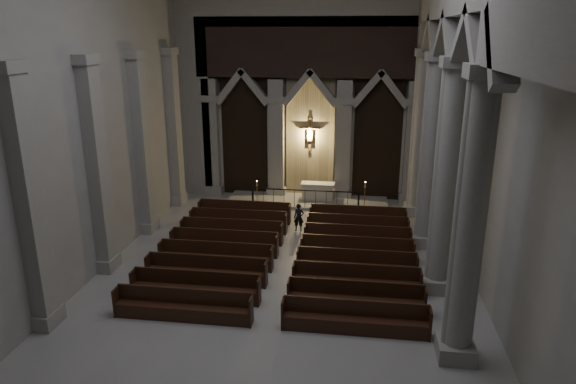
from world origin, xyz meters
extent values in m
plane|color=#9E9C96|center=(0.00, 0.00, 0.00)|extent=(24.00, 24.00, 0.00)
cube|color=#9A9790|center=(0.00, 12.00, 6.00)|extent=(14.00, 0.10, 12.00)
cube|color=#9A9790|center=(0.00, -12.00, 6.00)|extent=(14.00, 0.10, 12.00)
cube|color=#9A9790|center=(-7.00, 0.00, 6.00)|extent=(0.10, 24.00, 12.00)
cube|color=#9A9790|center=(7.00, 0.00, 6.00)|extent=(0.10, 24.00, 12.00)
cube|color=#9B9890|center=(-5.40, 11.50, 3.20)|extent=(0.80, 0.50, 6.40)
cube|color=#9B9890|center=(-5.40, 11.50, 0.25)|extent=(1.05, 0.70, 0.50)
cube|color=#9B9890|center=(-5.40, 11.50, 5.35)|extent=(1.00, 0.65, 0.35)
cube|color=#9B9890|center=(-1.80, 11.50, 3.20)|extent=(0.80, 0.50, 6.40)
cube|color=#9B9890|center=(-1.80, 11.50, 0.25)|extent=(1.05, 0.70, 0.50)
cube|color=#9B9890|center=(-1.80, 11.50, 5.35)|extent=(1.00, 0.65, 0.35)
cube|color=#9B9890|center=(1.80, 11.50, 3.20)|extent=(0.80, 0.50, 6.40)
cube|color=#9B9890|center=(1.80, 11.50, 0.25)|extent=(1.05, 0.70, 0.50)
cube|color=#9B9890|center=(1.80, 11.50, 5.35)|extent=(1.00, 0.65, 0.35)
cube|color=#9B9890|center=(5.40, 11.50, 3.20)|extent=(0.80, 0.50, 6.40)
cube|color=#9B9890|center=(5.40, 11.50, 0.25)|extent=(1.05, 0.70, 0.50)
cube|color=#9B9890|center=(5.40, 11.50, 5.35)|extent=(1.00, 0.65, 0.35)
cube|color=black|center=(-3.60, 11.85, 3.50)|extent=(2.60, 0.15, 7.00)
cube|color=tan|center=(0.00, 11.85, 3.50)|extent=(2.60, 0.15, 7.00)
cube|color=black|center=(3.60, 11.85, 3.50)|extent=(2.60, 0.15, 7.00)
cube|color=black|center=(0.00, 11.50, 8.00)|extent=(12.00, 0.50, 3.00)
cube|color=#9B9890|center=(-6.20, 11.50, 4.50)|extent=(1.60, 0.50, 9.00)
cube|color=#9B9890|center=(6.20, 11.50, 4.50)|extent=(1.60, 0.50, 9.00)
plane|color=#FFD072|center=(0.00, 11.82, 3.50)|extent=(1.50, 0.00, 1.50)
cube|color=brown|center=(0.00, 11.73, 3.50)|extent=(0.13, 0.08, 1.80)
cube|color=brown|center=(0.00, 11.73, 3.85)|extent=(1.10, 0.08, 0.13)
cube|color=#A17F5E|center=(0.00, 11.67, 3.45)|extent=(0.26, 0.10, 0.60)
sphere|color=#A17F5E|center=(0.00, 11.67, 3.85)|extent=(0.17, 0.17, 0.17)
cylinder|color=#A17F5E|center=(-0.26, 11.67, 3.82)|extent=(0.45, 0.08, 0.08)
cylinder|color=#A17F5E|center=(0.26, 11.67, 3.82)|extent=(0.45, 0.08, 0.08)
cube|color=#9B9890|center=(5.50, 9.50, 0.25)|extent=(1.00, 1.00, 0.50)
cylinder|color=#9B9890|center=(5.50, 9.50, 4.00)|extent=(0.70, 0.70, 7.50)
cube|color=#9B9890|center=(5.50, 9.50, 7.85)|extent=(0.95, 0.95, 0.35)
cube|color=#9B9890|center=(5.50, 5.50, 0.25)|extent=(1.00, 1.00, 0.50)
cylinder|color=#9B9890|center=(5.50, 5.50, 4.00)|extent=(0.70, 0.70, 7.50)
cube|color=#9B9890|center=(5.50, 5.50, 7.85)|extent=(0.95, 0.95, 0.35)
cube|color=#9B9890|center=(5.50, 1.50, 0.25)|extent=(1.00, 1.00, 0.50)
cylinder|color=#9B9890|center=(5.50, 1.50, 4.00)|extent=(0.70, 0.70, 7.50)
cube|color=#9B9890|center=(5.50, 1.50, 7.85)|extent=(0.95, 0.95, 0.35)
cube|color=#9B9890|center=(5.50, -2.50, 0.25)|extent=(1.00, 1.00, 0.50)
cylinder|color=#9B9890|center=(5.50, -2.50, 4.00)|extent=(0.70, 0.70, 7.50)
cube|color=#9B9890|center=(5.50, -2.50, 7.85)|extent=(0.95, 0.95, 0.35)
cube|color=#9B9890|center=(5.50, 11.40, 4.60)|extent=(0.55, 1.20, 9.20)
cube|color=#9B9890|center=(-6.75, 9.50, 0.25)|extent=(0.60, 1.00, 0.50)
cube|color=#9B9890|center=(-6.75, 9.50, 4.00)|extent=(0.50, 0.80, 7.50)
cube|color=#9B9890|center=(-6.75, 9.50, 7.85)|extent=(0.60, 1.00, 0.35)
cube|color=#9B9890|center=(-6.75, 5.50, 0.25)|extent=(0.60, 1.00, 0.50)
cube|color=#9B9890|center=(-6.75, 5.50, 4.00)|extent=(0.50, 0.80, 7.50)
cube|color=#9B9890|center=(-6.75, 5.50, 7.85)|extent=(0.60, 1.00, 0.35)
cube|color=#9B9890|center=(-6.75, 1.50, 0.25)|extent=(0.60, 1.00, 0.50)
cube|color=#9B9890|center=(-6.75, 1.50, 4.00)|extent=(0.50, 0.80, 7.50)
cube|color=#9B9890|center=(-6.75, 1.50, 7.85)|extent=(0.60, 1.00, 0.35)
cube|color=#9B9890|center=(-6.75, -2.50, 0.25)|extent=(0.60, 1.00, 0.50)
cube|color=#9B9890|center=(-6.75, -2.50, 4.00)|extent=(0.50, 0.80, 7.50)
cube|color=#9B9890|center=(-6.75, -2.50, 7.85)|extent=(0.60, 1.00, 0.35)
cube|color=#9B9890|center=(0.00, 10.60, 0.07)|extent=(8.50, 2.60, 0.15)
cube|color=#BBB4A4|center=(0.55, 10.80, 0.58)|extent=(1.64, 0.64, 0.86)
cube|color=white|center=(0.55, 10.80, 1.03)|extent=(1.77, 0.71, 0.04)
cube|color=black|center=(0.00, 9.45, 1.04)|extent=(5.45, 0.05, 0.05)
cube|color=black|center=(-2.72, 9.45, 0.54)|extent=(0.09, 0.09, 1.09)
cube|color=black|center=(2.72, 9.45, 0.54)|extent=(0.09, 0.09, 1.09)
cylinder|color=black|center=(-2.18, 9.45, 0.51)|extent=(0.02, 0.02, 1.00)
cylinder|color=black|center=(-1.63, 9.45, 0.51)|extent=(0.02, 0.02, 1.00)
cylinder|color=black|center=(-1.09, 9.45, 0.51)|extent=(0.02, 0.02, 1.00)
cylinder|color=black|center=(-0.54, 9.45, 0.51)|extent=(0.02, 0.02, 1.00)
cylinder|color=black|center=(0.00, 9.45, 0.51)|extent=(0.02, 0.02, 1.00)
cylinder|color=black|center=(0.54, 9.45, 0.51)|extent=(0.02, 0.02, 1.00)
cylinder|color=black|center=(1.09, 9.45, 0.51)|extent=(0.02, 0.02, 1.00)
cylinder|color=black|center=(1.63, 9.45, 0.51)|extent=(0.02, 0.02, 1.00)
cylinder|color=black|center=(2.18, 9.45, 0.51)|extent=(0.02, 0.02, 1.00)
cylinder|color=#B47B37|center=(-2.41, 9.02, 0.03)|extent=(0.27, 0.27, 0.06)
cylinder|color=#B47B37|center=(-2.41, 9.02, 0.67)|extent=(0.04, 0.04, 1.28)
cylinder|color=#B47B37|center=(-2.41, 9.02, 1.31)|extent=(0.13, 0.13, 0.02)
cylinder|color=beige|center=(-2.41, 9.02, 1.43)|extent=(0.05, 0.05, 0.22)
sphere|color=#FFB959|center=(-2.41, 9.02, 1.56)|extent=(0.05, 0.05, 0.05)
cylinder|color=#B47B37|center=(3.02, 9.41, 0.03)|extent=(0.28, 0.28, 0.06)
cylinder|color=#B47B37|center=(3.02, 9.41, 0.69)|extent=(0.04, 0.04, 1.32)
cylinder|color=#B47B37|center=(3.02, 9.41, 1.35)|extent=(0.14, 0.14, 0.02)
cylinder|color=beige|center=(3.02, 9.41, 1.47)|extent=(0.06, 0.06, 0.23)
sphere|color=#FFB959|center=(3.02, 9.41, 1.61)|extent=(0.05, 0.05, 0.05)
cube|color=black|center=(-2.70, 7.31, 0.24)|extent=(4.40, 0.42, 0.47)
cube|color=black|center=(-2.70, 7.51, 0.73)|extent=(4.40, 0.07, 0.52)
cube|color=black|center=(-4.90, 7.31, 0.47)|extent=(0.06, 0.47, 0.94)
cube|color=black|center=(-0.50, 7.31, 0.47)|extent=(0.06, 0.47, 0.94)
cube|color=black|center=(2.70, 7.31, 0.24)|extent=(4.40, 0.42, 0.47)
cube|color=black|center=(2.70, 7.51, 0.73)|extent=(4.40, 0.07, 0.52)
cube|color=black|center=(0.50, 7.31, 0.47)|extent=(0.06, 0.47, 0.94)
cube|color=black|center=(4.90, 7.31, 0.47)|extent=(0.06, 0.47, 0.94)
cube|color=black|center=(-2.70, 6.04, 0.24)|extent=(4.40, 0.42, 0.47)
cube|color=black|center=(-2.70, 6.24, 0.73)|extent=(4.40, 0.07, 0.52)
cube|color=black|center=(-4.90, 6.04, 0.47)|extent=(0.06, 0.47, 0.94)
cube|color=black|center=(-0.50, 6.04, 0.47)|extent=(0.06, 0.47, 0.94)
cube|color=black|center=(2.70, 6.04, 0.24)|extent=(4.40, 0.42, 0.47)
cube|color=black|center=(2.70, 6.24, 0.73)|extent=(4.40, 0.07, 0.52)
cube|color=black|center=(0.50, 6.04, 0.47)|extent=(0.06, 0.47, 0.94)
cube|color=black|center=(4.90, 6.04, 0.47)|extent=(0.06, 0.47, 0.94)
cube|color=black|center=(-2.70, 4.76, 0.24)|extent=(4.40, 0.42, 0.47)
cube|color=black|center=(-2.70, 4.96, 0.73)|extent=(4.40, 0.07, 0.52)
cube|color=black|center=(-4.90, 4.76, 0.47)|extent=(0.06, 0.47, 0.94)
cube|color=black|center=(-0.50, 4.76, 0.47)|extent=(0.06, 0.47, 0.94)
cube|color=black|center=(2.70, 4.76, 0.24)|extent=(4.40, 0.42, 0.47)
cube|color=black|center=(2.70, 4.96, 0.73)|extent=(4.40, 0.07, 0.52)
cube|color=black|center=(0.50, 4.76, 0.47)|extent=(0.06, 0.47, 0.94)
cube|color=black|center=(4.90, 4.76, 0.47)|extent=(0.06, 0.47, 0.94)
cube|color=black|center=(-2.70, 3.49, 0.24)|extent=(4.40, 0.42, 0.47)
cube|color=black|center=(-2.70, 3.69, 0.73)|extent=(4.40, 0.07, 0.52)
cube|color=black|center=(-4.90, 3.49, 0.47)|extent=(0.06, 0.47, 0.94)
cube|color=black|center=(-0.50, 3.49, 0.47)|extent=(0.06, 0.47, 0.94)
cube|color=black|center=(2.70, 3.49, 0.24)|extent=(4.40, 0.42, 0.47)
cube|color=black|center=(2.70, 3.69, 0.73)|extent=(4.40, 0.07, 0.52)
cube|color=black|center=(0.50, 3.49, 0.47)|extent=(0.06, 0.47, 0.94)
cube|color=black|center=(4.90, 3.49, 0.47)|extent=(0.06, 0.47, 0.94)
cube|color=black|center=(-2.70, 2.21, 0.24)|extent=(4.40, 0.42, 0.47)
cube|color=black|center=(-2.70, 2.41, 0.73)|extent=(4.40, 0.07, 0.52)
cube|color=black|center=(-4.90, 2.21, 0.47)|extent=(0.06, 0.47, 0.94)
cube|color=black|center=(-0.50, 2.21, 0.47)|extent=(0.06, 0.47, 0.94)
cube|color=black|center=(2.70, 2.21, 0.24)|extent=(4.40, 0.42, 0.47)
cube|color=black|center=(2.70, 2.41, 0.73)|extent=(4.40, 0.07, 0.52)
cube|color=black|center=(0.50, 2.21, 0.47)|extent=(0.06, 0.47, 0.94)
cube|color=black|center=(4.90, 2.21, 0.47)|extent=(0.06, 0.47, 0.94)
cube|color=black|center=(-2.70, 0.93, 0.24)|extent=(4.40, 0.42, 0.47)
cube|color=black|center=(-2.70, 1.13, 0.73)|extent=(4.40, 0.07, 0.52)
cube|color=black|center=(-4.90, 0.93, 0.47)|extent=(0.06, 0.47, 0.94)
cube|color=black|center=(-0.50, 0.93, 0.47)|extent=(0.06, 0.47, 0.94)
cube|color=black|center=(2.70, 0.93, 0.24)|extent=(4.40, 0.42, 0.47)
cube|color=black|center=(2.70, 1.13, 0.73)|extent=(4.40, 0.07, 0.52)
cube|color=black|center=(0.50, 0.93, 0.47)|extent=(0.06, 0.47, 0.94)
cube|color=black|center=(4.90, 0.93, 0.47)|extent=(0.06, 0.47, 0.94)
cube|color=black|center=(-2.70, -0.34, 0.24)|extent=(4.40, 0.42, 0.47)
cube|color=black|center=(-2.70, -0.14, 0.73)|extent=(4.40, 0.07, 0.52)
cube|color=black|center=(-4.90, -0.34, 0.47)|extent=(0.06, 0.47, 0.94)
cube|color=black|center=(-0.50, -0.34, 0.47)|extent=(0.06, 0.47, 0.94)
cube|color=black|center=(2.70, -0.34, 0.24)|extent=(4.40, 0.42, 0.47)
cube|color=black|center=(2.70, -0.14, 0.73)|extent=(4.40, 0.07, 0.52)
cube|color=black|center=(0.50, -0.34, 0.47)|extent=(0.06, 0.47, 0.94)
cube|color=black|center=(4.90, -0.34, 0.47)|extent=(0.06, 0.47, 0.94)
cube|color=black|center=(-2.70, -1.62, 0.24)|extent=(4.40, 0.42, 0.47)
cube|color=black|center=(-2.70, -1.42, 0.73)|extent=(4.40, 0.07, 0.52)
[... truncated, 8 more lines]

